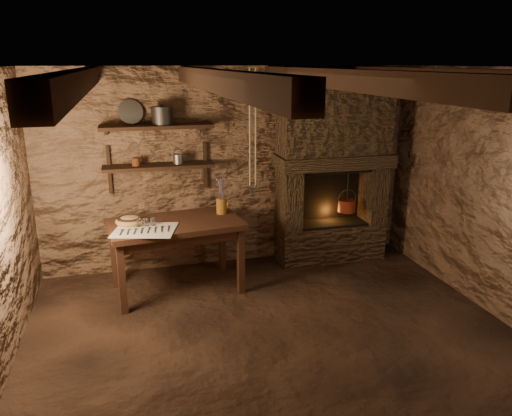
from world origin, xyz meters
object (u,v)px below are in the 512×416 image
object	(u,v)px
iron_stockpot	(162,116)
red_pot	(347,205)
stoneware_jug	(222,198)
work_table	(177,254)
wooden_bowl	(130,221)

from	to	relation	value
iron_stockpot	red_pot	bearing A→B (deg)	-3.08
stoneware_jug	iron_stockpot	world-z (taller)	iron_stockpot
work_table	wooden_bowl	xyz separation A→B (m)	(-0.47, 0.02, 0.40)
work_table	iron_stockpot	size ratio (longest dim) A/B	6.24
iron_stockpot	red_pot	xyz separation A→B (m)	(2.23, -0.12, -1.15)
red_pot	iron_stockpot	bearing A→B (deg)	176.92
wooden_bowl	red_pot	xyz separation A→B (m)	(2.66, 0.39, -0.13)
work_table	iron_stockpot	bearing A→B (deg)	87.04
work_table	iron_stockpot	distance (m)	1.52
red_pot	stoneware_jug	bearing A→B (deg)	-171.49
wooden_bowl	red_pot	distance (m)	2.69
wooden_bowl	red_pot	size ratio (longest dim) A/B	0.55
wooden_bowl	iron_stockpot	distance (m)	1.22
wooden_bowl	iron_stockpot	world-z (taller)	iron_stockpot
work_table	stoneware_jug	distance (m)	0.79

